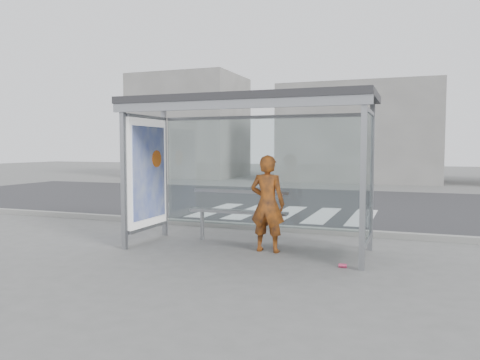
% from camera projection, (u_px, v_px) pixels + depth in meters
% --- Properties ---
extents(ground, '(80.00, 80.00, 0.00)m').
position_uv_depth(ground, '(247.00, 250.00, 8.07)').
color(ground, '#60605E').
rests_on(ground, ground).
extents(road, '(30.00, 10.00, 0.01)m').
position_uv_depth(road, '(321.00, 204.00, 14.62)').
color(road, '#2D2D30').
rests_on(road, ground).
extents(curb, '(30.00, 0.18, 0.12)m').
position_uv_depth(curb, '(277.00, 228.00, 9.89)').
color(curb, gray).
rests_on(curb, ground).
extents(crosswalk, '(4.55, 3.00, 0.00)m').
position_uv_depth(crosswalk, '(285.00, 214.00, 12.46)').
color(crosswalk, silver).
rests_on(crosswalk, ground).
extents(bus_shelter, '(4.25, 1.65, 2.62)m').
position_uv_depth(bus_shelter, '(228.00, 135.00, 8.12)').
color(bus_shelter, gray).
rests_on(bus_shelter, ground).
extents(building_left, '(6.00, 5.00, 6.00)m').
position_uv_depth(building_left, '(190.00, 127.00, 28.17)').
color(building_left, slate).
rests_on(building_left, ground).
extents(building_center, '(8.00, 5.00, 5.00)m').
position_uv_depth(building_center, '(360.00, 133.00, 24.74)').
color(building_center, slate).
rests_on(building_center, ground).
extents(person, '(0.61, 0.41, 1.64)m').
position_uv_depth(person, '(267.00, 204.00, 7.88)').
color(person, '#DB4414').
rests_on(person, ground).
extents(bench, '(1.88, 0.25, 0.97)m').
position_uv_depth(bench, '(238.00, 212.00, 8.68)').
color(bench, gray).
rests_on(bench, ground).
extents(soda_can, '(0.12, 0.07, 0.06)m').
position_uv_depth(soda_can, '(343.00, 266.00, 6.86)').
color(soda_can, '#EC4573').
rests_on(soda_can, ground).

